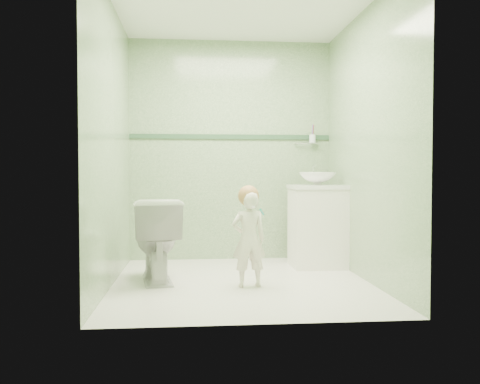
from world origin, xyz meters
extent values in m
plane|color=silver|center=(0.00, 0.00, 0.00)|extent=(2.50, 2.50, 0.00)
cube|color=gray|center=(0.00, 1.25, 1.20)|extent=(2.20, 0.04, 2.40)
cube|color=gray|center=(0.00, -1.25, 1.20)|extent=(2.20, 0.04, 2.40)
cube|color=gray|center=(-1.10, 0.00, 1.20)|extent=(0.04, 2.50, 2.40)
cube|color=gray|center=(1.10, 0.00, 1.20)|extent=(0.04, 2.50, 2.40)
plane|color=white|center=(0.00, 0.00, 2.40)|extent=(2.50, 2.50, 0.00)
cube|color=#2E5136|center=(0.00, 1.24, 1.35)|extent=(2.20, 0.02, 0.05)
cube|color=white|center=(0.84, 0.70, 0.40)|extent=(0.52, 0.50, 0.80)
cube|color=white|center=(0.84, 0.70, 0.81)|extent=(0.54, 0.52, 0.04)
imported|color=white|center=(0.84, 0.70, 0.89)|extent=(0.37, 0.37, 0.13)
cylinder|color=silver|center=(0.84, 0.90, 0.95)|extent=(0.03, 0.03, 0.18)
cylinder|color=silver|center=(0.84, 0.85, 1.03)|extent=(0.02, 0.12, 0.02)
cylinder|color=silver|center=(0.84, 1.20, 1.28)|extent=(0.26, 0.02, 0.02)
cylinder|color=silver|center=(0.90, 1.18, 1.33)|extent=(0.07, 0.07, 0.09)
cylinder|color=#734BB1|center=(0.90, 1.17, 1.40)|extent=(0.01, 0.01, 0.17)
cylinder|color=red|center=(0.91, 1.19, 1.40)|extent=(0.01, 0.01, 0.17)
imported|color=white|center=(-0.74, 0.12, 0.36)|extent=(0.51, 0.77, 0.73)
imported|color=white|center=(0.04, -0.18, 0.40)|extent=(0.31, 0.22, 0.79)
sphere|color=#B07A44|center=(0.04, -0.15, 0.76)|extent=(0.18, 0.18, 0.18)
cylinder|color=#0E887E|center=(0.14, -0.30, 0.63)|extent=(0.06, 0.14, 0.06)
cube|color=white|center=(0.07, -0.25, 0.67)|extent=(0.03, 0.03, 0.02)
camera|label=1|loc=(-0.42, -4.39, 0.94)|focal=38.39mm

